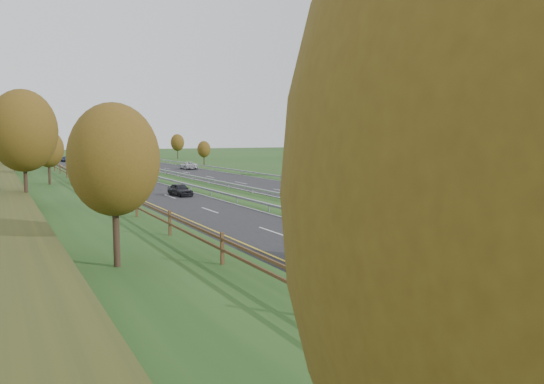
{
  "coord_description": "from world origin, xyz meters",
  "views": [
    {
      "loc": [
        -15.83,
        -9.3,
        6.74
      ],
      "look_at": [
        3.98,
        28.19,
        2.2
      ],
      "focal_mm": 35.0,
      "sensor_mm": 36.0,
      "label": 1
    }
  ],
  "objects_px": {
    "car_small_far": "(65,159)",
    "road_tanker": "(82,161)",
    "box_lorry": "(447,248)",
    "car_oncoming": "(188,165)",
    "car_silver_mid": "(120,180)",
    "car_dark_near": "(180,190)"
  },
  "relations": [
    {
      "from": "car_small_far",
      "to": "car_oncoming",
      "type": "height_order",
      "value": "car_oncoming"
    },
    {
      "from": "box_lorry",
      "to": "road_tanker",
      "type": "distance_m",
      "value": 92.72
    },
    {
      "from": "car_small_far",
      "to": "car_oncoming",
      "type": "distance_m",
      "value": 46.71
    },
    {
      "from": "car_silver_mid",
      "to": "car_dark_near",
      "type": "bearing_deg",
      "value": -85.36
    },
    {
      "from": "box_lorry",
      "to": "car_oncoming",
      "type": "distance_m",
      "value": 87.8
    },
    {
      "from": "road_tanker",
      "to": "car_oncoming",
      "type": "height_order",
      "value": "road_tanker"
    },
    {
      "from": "car_silver_mid",
      "to": "car_small_far",
      "type": "height_order",
      "value": "car_silver_mid"
    },
    {
      "from": "box_lorry",
      "to": "car_small_far",
      "type": "height_order",
      "value": "box_lorry"
    },
    {
      "from": "car_silver_mid",
      "to": "car_small_far",
      "type": "xyz_separation_m",
      "value": [
        1.29,
        71.01,
        -0.06
      ]
    },
    {
      "from": "box_lorry",
      "to": "car_oncoming",
      "type": "height_order",
      "value": "box_lorry"
    },
    {
      "from": "car_small_far",
      "to": "road_tanker",
      "type": "bearing_deg",
      "value": -91.94
    },
    {
      "from": "car_oncoming",
      "to": "car_silver_mid",
      "type": "bearing_deg",
      "value": 57.93
    },
    {
      "from": "box_lorry",
      "to": "car_silver_mid",
      "type": "distance_m",
      "value": 57.89
    },
    {
      "from": "car_small_far",
      "to": "car_oncoming",
      "type": "relative_size",
      "value": 0.83
    },
    {
      "from": "car_dark_near",
      "to": "car_oncoming",
      "type": "xyz_separation_m",
      "value": [
        16.08,
        44.09,
        0.06
      ]
    },
    {
      "from": "road_tanker",
      "to": "car_small_far",
      "type": "relative_size",
      "value": 2.49
    },
    {
      "from": "box_lorry",
      "to": "road_tanker",
      "type": "xyz_separation_m",
      "value": [
        -0.3,
        92.72,
        -0.47
      ]
    },
    {
      "from": "road_tanker",
      "to": "car_dark_near",
      "type": "distance_m",
      "value": 51.14
    },
    {
      "from": "road_tanker",
      "to": "car_dark_near",
      "type": "bearing_deg",
      "value": -86.69
    },
    {
      "from": "road_tanker",
      "to": "car_dark_near",
      "type": "height_order",
      "value": "road_tanker"
    },
    {
      "from": "car_silver_mid",
      "to": "car_small_far",
      "type": "bearing_deg",
      "value": 82.44
    },
    {
      "from": "car_small_far",
      "to": "car_dark_near",
      "type": "bearing_deg",
      "value": -89.04
    }
  ]
}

